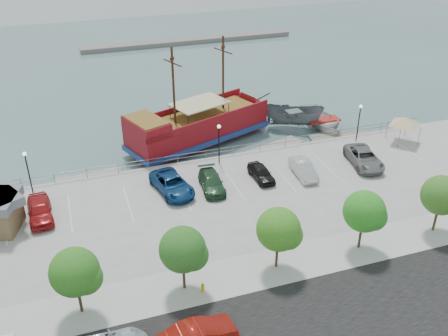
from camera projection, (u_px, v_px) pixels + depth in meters
name	position (u px, v px, depth m)	size (l,w,h in m)	color
ground	(241.00, 205.00, 45.94)	(160.00, 160.00, 0.00)	#4B696D
street	(328.00, 321.00, 32.23)	(100.00, 8.00, 0.04)	black
sidewalk	(288.00, 264.00, 37.19)	(100.00, 4.00, 0.05)	#B1B1B0
seawall_railing	(215.00, 153.00, 51.63)	(50.00, 0.06, 1.00)	slate
far_shore	(189.00, 41.00, 93.96)	(40.00, 3.00, 0.80)	slate
pirate_ship	(208.00, 123.00, 56.89)	(19.59, 11.50, 12.18)	maroon
patrol_boat	(293.00, 118.00, 59.94)	(2.68, 7.11, 2.75)	#585F65
speedboat	(323.00, 123.00, 60.22)	(5.16, 7.22, 1.50)	silver
dock_west	(89.00, 178.00, 49.85)	(6.42, 1.83, 0.37)	#989693
dock_mid	(275.00, 148.00, 55.51)	(7.03, 2.01, 0.40)	gray
dock_east	(340.00, 138.00, 57.85)	(7.21, 2.06, 0.41)	gray
canopy_tent	(406.00, 117.00, 53.79)	(4.21, 4.21, 3.30)	slate
street_sedan	(199.00, 335.00, 30.24)	(1.68, 4.82, 1.59)	maroon
fire_hydrant	(203.00, 287.00, 34.40)	(0.26, 0.26, 0.75)	gold
lamp_post_left	(27.00, 165.00, 44.33)	(0.36, 0.36, 4.28)	black
lamp_post_mid	(219.00, 137.00, 49.38)	(0.36, 0.36, 4.28)	black
lamp_post_right	(359.00, 116.00, 53.86)	(0.36, 0.36, 4.28)	black
tree_b	(77.00, 273.00, 31.36)	(3.30, 3.20, 5.00)	#473321
tree_c	(185.00, 251.00, 33.32)	(3.30, 3.20, 5.00)	#473321
tree_d	(281.00, 231.00, 35.28)	(3.30, 3.20, 5.00)	#473321
tree_e	(366.00, 213.00, 37.24)	(3.30, 3.20, 5.00)	#473321
tree_f	(443.00, 196.00, 39.20)	(3.30, 3.20, 5.00)	#473321
parked_car_a	(40.00, 210.00, 41.95)	(1.96, 4.87, 1.66)	#AA1A1C
parked_car_c	(172.00, 184.00, 45.67)	(2.62, 5.67, 1.58)	navy
parked_car_d	(212.00, 182.00, 46.15)	(1.95, 4.79, 1.39)	#254A2D
parked_car_e	(261.00, 173.00, 47.72)	(1.59, 3.95, 1.34)	black
parked_car_f	(303.00, 169.00, 48.29)	(1.53, 4.39, 1.45)	silver
parked_car_g	(364.00, 158.00, 50.14)	(2.62, 5.69, 1.58)	slate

